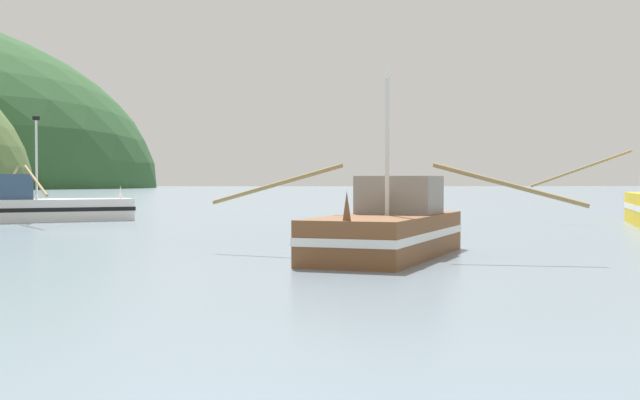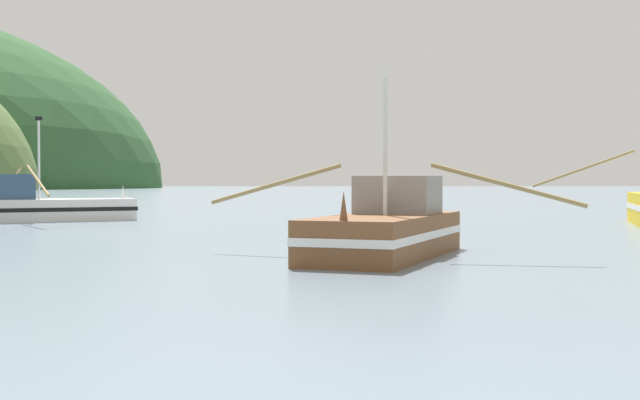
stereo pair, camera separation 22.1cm
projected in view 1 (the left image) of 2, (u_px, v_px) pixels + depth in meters
name	position (u px, v px, depth m)	size (l,w,h in m)	color
fishing_boat_brown	(389.00, 229.00, 23.73)	(9.65, 7.93, 5.10)	brown
fishing_boat_white	(19.00, 207.00, 43.45)	(11.03, 13.22, 5.34)	white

